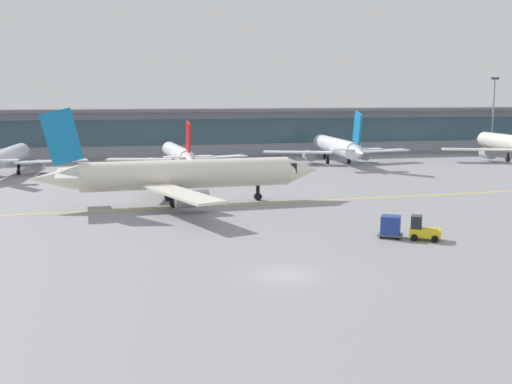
# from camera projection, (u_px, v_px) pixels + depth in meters

# --- Properties ---
(ground_plane) EXTENTS (400.00, 400.00, 0.00)m
(ground_plane) POSITION_uv_depth(u_px,v_px,m) (286.00, 274.00, 43.71)
(ground_plane) COLOR gray
(taxiway_centreline_stripe) EXTENTS (109.88, 5.97, 0.01)m
(taxiway_centreline_stripe) POSITION_uv_depth(u_px,v_px,m) (190.00, 206.00, 70.23)
(taxiway_centreline_stripe) COLOR yellow
(taxiway_centreline_stripe) RESTS_ON ground_plane
(terminal_concourse) EXTENTS (195.89, 11.00, 9.60)m
(terminal_concourse) POSITION_uv_depth(u_px,v_px,m) (173.00, 131.00, 128.95)
(terminal_concourse) COLOR #8C939E
(terminal_concourse) RESTS_ON ground_plane
(gate_airplane_1) EXTENTS (24.99, 26.95, 8.92)m
(gate_airplane_1) POSITION_uv_depth(u_px,v_px,m) (7.00, 157.00, 98.66)
(gate_airplane_1) COLOR silver
(gate_airplane_1) RESTS_ON ground_plane
(gate_airplane_2) EXTENTS (23.80, 25.66, 8.49)m
(gate_airplane_2) POSITION_uv_depth(u_px,v_px,m) (178.00, 154.00, 105.23)
(gate_airplane_2) COLOR white
(gate_airplane_2) RESTS_ON ground_plane
(gate_airplane_3) EXTENTS (27.58, 29.69, 9.84)m
(gate_airplane_3) POSITION_uv_depth(u_px,v_px,m) (336.00, 147.00, 114.27)
(gate_airplane_3) COLOR silver
(gate_airplane_3) RESTS_ON ground_plane
(taxiing_regional_jet) EXTENTS (33.33, 30.98, 11.04)m
(taxiing_regional_jet) POSITION_uv_depth(u_px,v_px,m) (184.00, 175.00, 71.54)
(taxiing_regional_jet) COLOR silver
(taxiing_regional_jet) RESTS_ON ground_plane
(baggage_tug) EXTENTS (2.95, 2.56, 2.10)m
(baggage_tug) POSITION_uv_depth(u_px,v_px,m) (423.00, 230.00, 53.99)
(baggage_tug) COLOR yellow
(baggage_tug) RESTS_ON ground_plane
(cargo_dolly_lead) EXTENTS (2.62, 2.44, 1.94)m
(cargo_dolly_lead) POSITION_uv_depth(u_px,v_px,m) (391.00, 226.00, 54.80)
(cargo_dolly_lead) COLOR #595B60
(cargo_dolly_lead) RESTS_ON ground_plane
(apron_light_mast_1) EXTENTS (1.80, 0.36, 16.02)m
(apron_light_mast_1) POSITION_uv_depth(u_px,v_px,m) (493.00, 112.00, 134.24)
(apron_light_mast_1) COLOR gray
(apron_light_mast_1) RESTS_ON ground_plane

